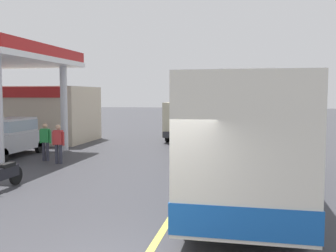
{
  "coord_description": "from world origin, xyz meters",
  "views": [
    {
      "loc": [
        1.71,
        -5.65,
        2.91
      ],
      "look_at": [
        -1.5,
        10.0,
        1.6
      ],
      "focal_mm": 40.88,
      "sensor_mm": 36.0,
      "label": 1
    }
  ],
  "objects_px": {
    "pedestrian_near_pump": "(45,140)",
    "car_trailing_behind_bus": "(253,120)",
    "coach_bus_main": "(245,134)",
    "motorcycle_parked_forecourt": "(4,175)",
    "car_at_pump": "(9,135)",
    "minibus_opposing_lane": "(187,116)",
    "pedestrian_by_shop": "(58,142)"
  },
  "relations": [
    {
      "from": "pedestrian_near_pump",
      "to": "pedestrian_by_shop",
      "type": "distance_m",
      "value": 1.06
    },
    {
      "from": "coach_bus_main",
      "to": "pedestrian_near_pump",
      "type": "bearing_deg",
      "value": 158.09
    },
    {
      "from": "car_trailing_behind_bus",
      "to": "car_at_pump",
      "type": "bearing_deg",
      "value": -131.0
    },
    {
      "from": "car_at_pump",
      "to": "pedestrian_by_shop",
      "type": "height_order",
      "value": "car_at_pump"
    },
    {
      "from": "coach_bus_main",
      "to": "pedestrian_near_pump",
      "type": "height_order",
      "value": "coach_bus_main"
    },
    {
      "from": "pedestrian_near_pump",
      "to": "pedestrian_by_shop",
      "type": "relative_size",
      "value": 1.0
    },
    {
      "from": "pedestrian_near_pump",
      "to": "car_trailing_behind_bus",
      "type": "relative_size",
      "value": 0.4
    },
    {
      "from": "pedestrian_by_shop",
      "to": "motorcycle_parked_forecourt",
      "type": "bearing_deg",
      "value": -83.9
    },
    {
      "from": "motorcycle_parked_forecourt",
      "to": "car_trailing_behind_bus",
      "type": "xyz_separation_m",
      "value": [
        7.79,
        18.78,
        0.57
      ]
    },
    {
      "from": "minibus_opposing_lane",
      "to": "motorcycle_parked_forecourt",
      "type": "distance_m",
      "value": 15.2
    },
    {
      "from": "pedestrian_near_pump",
      "to": "car_at_pump",
      "type": "bearing_deg",
      "value": 162.99
    },
    {
      "from": "coach_bus_main",
      "to": "pedestrian_by_shop",
      "type": "distance_m",
      "value": 8.3
    },
    {
      "from": "minibus_opposing_lane",
      "to": "motorcycle_parked_forecourt",
      "type": "bearing_deg",
      "value": -102.89
    },
    {
      "from": "car_at_pump",
      "to": "motorcycle_parked_forecourt",
      "type": "bearing_deg",
      "value": -56.96
    },
    {
      "from": "coach_bus_main",
      "to": "pedestrian_by_shop",
      "type": "relative_size",
      "value": 6.65
    },
    {
      "from": "car_at_pump",
      "to": "pedestrian_by_shop",
      "type": "relative_size",
      "value": 2.53
    },
    {
      "from": "minibus_opposing_lane",
      "to": "car_trailing_behind_bus",
      "type": "xyz_separation_m",
      "value": [
        4.41,
        4.0,
        -0.46
      ]
    },
    {
      "from": "minibus_opposing_lane",
      "to": "pedestrian_near_pump",
      "type": "relative_size",
      "value": 3.69
    },
    {
      "from": "car_at_pump",
      "to": "motorcycle_parked_forecourt",
      "type": "height_order",
      "value": "car_at_pump"
    },
    {
      "from": "motorcycle_parked_forecourt",
      "to": "pedestrian_by_shop",
      "type": "distance_m",
      "value": 4.42
    },
    {
      "from": "minibus_opposing_lane",
      "to": "pedestrian_by_shop",
      "type": "height_order",
      "value": "minibus_opposing_lane"
    },
    {
      "from": "car_at_pump",
      "to": "minibus_opposing_lane",
      "type": "xyz_separation_m",
      "value": [
        7.03,
        9.17,
        0.46
      ]
    },
    {
      "from": "pedestrian_by_shop",
      "to": "car_trailing_behind_bus",
      "type": "relative_size",
      "value": 0.4
    },
    {
      "from": "coach_bus_main",
      "to": "pedestrian_by_shop",
      "type": "xyz_separation_m",
      "value": [
        -7.72,
        2.93,
        -0.79
      ]
    },
    {
      "from": "pedestrian_near_pump",
      "to": "motorcycle_parked_forecourt",
      "type": "bearing_deg",
      "value": -74.38
    },
    {
      "from": "coach_bus_main",
      "to": "car_at_pump",
      "type": "bearing_deg",
      "value": 159.09
    },
    {
      "from": "motorcycle_parked_forecourt",
      "to": "car_at_pump",
      "type": "bearing_deg",
      "value": 123.04
    },
    {
      "from": "coach_bus_main",
      "to": "car_at_pump",
      "type": "xyz_separation_m",
      "value": [
        -10.91,
        4.17,
        -0.71
      ]
    },
    {
      "from": "minibus_opposing_lane",
      "to": "motorcycle_parked_forecourt",
      "type": "relative_size",
      "value": 3.41
    },
    {
      "from": "minibus_opposing_lane",
      "to": "car_trailing_behind_bus",
      "type": "height_order",
      "value": "minibus_opposing_lane"
    },
    {
      "from": "coach_bus_main",
      "to": "motorcycle_parked_forecourt",
      "type": "distance_m",
      "value": 7.51
    },
    {
      "from": "minibus_opposing_lane",
      "to": "car_at_pump",
      "type": "bearing_deg",
      "value": -127.49
    }
  ]
}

